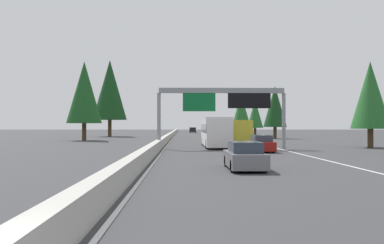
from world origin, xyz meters
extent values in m
plane|color=#38383A|center=(60.00, 0.00, 0.00)|extent=(320.00, 320.00, 0.00)
cube|color=#ADAAA3|center=(80.00, 0.30, 0.45)|extent=(180.00, 0.56, 0.90)
cube|color=silver|center=(70.00, -11.52, 0.01)|extent=(160.00, 0.16, 0.01)
cube|color=silver|center=(70.00, -0.25, 0.01)|extent=(160.00, 0.16, 0.01)
cylinder|color=gray|center=(35.25, 0.30, 2.75)|extent=(0.36, 0.36, 5.50)
cylinder|color=gray|center=(35.25, -12.02, 2.75)|extent=(0.36, 0.36, 5.50)
cube|color=gray|center=(35.25, -5.86, 5.75)|extent=(0.50, 12.32, 0.50)
cube|color=#0C602D|center=(35.10, -3.64, 4.65)|extent=(0.12, 3.20, 1.90)
cube|color=black|center=(35.10, -8.57, 4.75)|extent=(0.16, 4.20, 1.50)
cube|color=slate|center=(16.95, -5.28, 0.53)|extent=(4.40, 1.80, 0.76)
cube|color=#2D3847|center=(16.73, -5.28, 1.19)|extent=(2.46, 1.51, 0.56)
cylinder|color=black|center=(18.36, -4.49, 0.32)|extent=(0.64, 0.22, 0.64)
cylinder|color=black|center=(18.36, -6.07, 0.32)|extent=(0.64, 0.22, 0.64)
cylinder|color=black|center=(15.55, -4.49, 0.32)|extent=(0.64, 0.22, 0.64)
cylinder|color=black|center=(15.55, -6.07, 0.32)|extent=(0.64, 0.22, 0.64)
cube|color=white|center=(39.13, -5.55, 1.65)|extent=(11.50, 2.50, 2.90)
cube|color=#2D3847|center=(39.13, -5.55, 2.01)|extent=(11.04, 2.55, 0.84)
cylinder|color=black|center=(43.15, -4.45, 0.50)|extent=(1.00, 0.30, 1.00)
cylinder|color=black|center=(43.15, -6.65, 0.50)|extent=(1.00, 0.30, 1.00)
cylinder|color=black|center=(35.10, -4.45, 0.50)|extent=(1.00, 0.30, 1.00)
cylinder|color=black|center=(35.10, -6.65, 0.50)|extent=(1.00, 0.30, 1.00)
cube|color=silver|center=(65.67, -9.09, 0.53)|extent=(4.40, 1.80, 0.76)
cube|color=#2D3847|center=(65.45, -9.09, 1.19)|extent=(2.46, 1.51, 0.56)
cylinder|color=black|center=(67.08, -8.30, 0.32)|extent=(0.64, 0.22, 0.64)
cylinder|color=black|center=(67.08, -9.88, 0.32)|extent=(0.64, 0.22, 0.64)
cylinder|color=black|center=(64.26, -8.30, 0.32)|extent=(0.64, 0.22, 0.64)
cylinder|color=black|center=(64.26, -9.88, 0.32)|extent=(0.64, 0.22, 0.64)
cube|color=black|center=(122.03, -5.20, 0.97)|extent=(5.00, 1.95, 1.44)
cube|color=#2D3847|center=(119.73, -5.20, 1.22)|extent=(0.08, 1.48, 0.56)
cylinder|color=black|center=(123.73, -4.34, 0.35)|extent=(0.70, 0.24, 0.70)
cylinder|color=black|center=(123.73, -6.05, 0.35)|extent=(0.70, 0.24, 0.70)
cylinder|color=black|center=(120.33, -4.34, 0.35)|extent=(0.70, 0.24, 0.70)
cylinder|color=black|center=(120.33, -6.05, 0.35)|extent=(0.70, 0.24, 0.70)
cube|color=maroon|center=(30.98, -8.90, 0.53)|extent=(4.40, 1.80, 0.76)
cube|color=#2D3847|center=(30.76, -8.90, 1.19)|extent=(2.46, 1.51, 0.56)
cylinder|color=black|center=(32.39, -8.11, 0.32)|extent=(0.64, 0.22, 0.64)
cylinder|color=black|center=(32.39, -9.69, 0.32)|extent=(0.64, 0.22, 0.64)
cylinder|color=black|center=(29.57, -8.11, 0.32)|extent=(0.64, 0.22, 0.64)
cylinder|color=black|center=(29.57, -9.69, 0.32)|extent=(0.64, 0.22, 0.64)
cube|color=red|center=(90.31, -9.06, 0.61)|extent=(5.60, 2.00, 0.70)
cube|color=red|center=(91.32, -9.06, 1.41)|extent=(2.24, 1.84, 0.90)
cube|color=#2D3847|center=(91.32, -9.06, 1.50)|extent=(2.02, 1.92, 0.41)
cylinder|color=black|center=(92.16, -8.20, 0.40)|extent=(0.80, 0.28, 0.80)
cylinder|color=black|center=(92.16, -9.92, 0.40)|extent=(0.80, 0.28, 0.80)
cylinder|color=black|center=(88.47, -8.20, 0.40)|extent=(0.80, 0.28, 0.80)
cylinder|color=black|center=(88.47, -9.92, 0.40)|extent=(0.80, 0.28, 0.80)
cube|color=gold|center=(45.67, -9.09, 1.70)|extent=(6.12, 2.40, 2.50)
cube|color=maroon|center=(49.92, -9.09, 1.40)|extent=(2.38, 2.30, 1.90)
cylinder|color=black|center=(49.75, -8.03, 0.45)|extent=(0.90, 0.28, 0.90)
cylinder|color=black|center=(49.75, -10.15, 0.45)|extent=(0.90, 0.28, 0.90)
cylinder|color=black|center=(43.97, -8.03, 0.45)|extent=(0.90, 0.28, 0.90)
cylinder|color=black|center=(43.97, -10.15, 0.45)|extent=(0.90, 0.28, 0.90)
cylinder|color=#4C3823|center=(37.00, -21.51, 0.99)|extent=(0.58, 0.58, 1.98)
cone|color=#236028|center=(37.00, -21.51, 5.49)|extent=(3.96, 3.96, 7.02)
cylinder|color=#4C3823|center=(65.91, -18.25, 1.02)|extent=(0.58, 0.58, 2.04)
cone|color=#143D19|center=(65.91, -18.25, 5.66)|extent=(4.08, 4.08, 7.23)
cylinder|color=#4C3823|center=(84.71, -18.16, 0.89)|extent=(0.56, 0.56, 1.79)
cone|color=#236028|center=(84.71, -18.16, 4.96)|extent=(3.58, 3.58, 6.34)
cylinder|color=#4C3823|center=(104.49, -17.94, 1.21)|extent=(0.62, 0.62, 2.42)
cone|color=#236028|center=(104.49, -17.94, 6.72)|extent=(4.85, 4.85, 8.59)
cylinder|color=#4C3823|center=(57.33, 12.96, 1.33)|extent=(0.65, 0.65, 2.66)
cone|color=#194C1E|center=(57.33, 12.96, 7.37)|extent=(5.32, 5.32, 9.43)
cylinder|color=#4C3823|center=(79.46, 13.07, 1.75)|extent=(0.74, 0.74, 3.50)
cone|color=#143D19|center=(79.46, 13.07, 9.71)|extent=(7.00, 7.00, 12.41)
camera|label=1|loc=(-4.20, -2.01, 2.32)|focal=37.62mm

